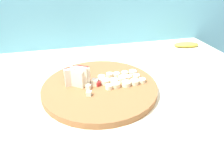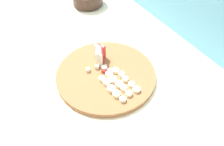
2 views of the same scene
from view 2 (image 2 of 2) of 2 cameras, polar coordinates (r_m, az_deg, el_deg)
The scene contains 6 objects.
tiled_countertop at distance 1.33m, azimuth -4.73°, elevation -11.17°, with size 1.53×0.87×0.94m.
tile_backsplash at distance 1.33m, azimuth 12.25°, elevation 3.19°, with size 2.40×0.04×1.40m, color #5BA3C1.
cutting_board at distance 0.89m, azimuth -1.49°, elevation -0.47°, with size 0.38×0.38×0.02m, color brown.
apple_wedge_fan at distance 0.91m, azimuth -2.91°, elevation 4.24°, with size 0.08×0.06×0.07m.
apple_dice_pile at distance 0.88m, azimuth -2.48°, elevation 0.94°, with size 0.07×0.09×0.02m.
banana_slice_rows at distance 0.83m, azimuth 1.37°, elevation -2.64°, with size 0.15×0.10×0.02m.
Camera 2 is at (0.67, -0.28, 1.58)m, focal length 37.58 mm.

